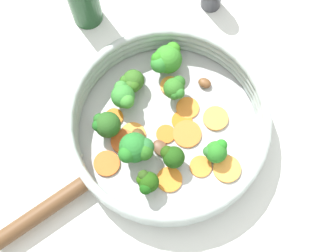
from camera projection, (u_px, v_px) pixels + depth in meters
name	position (u px, v px, depth m)	size (l,w,h in m)	color
ground_plane	(168.00, 131.00, 0.77)	(4.00, 4.00, 0.00)	white
skillet	(168.00, 130.00, 0.77)	(0.30, 0.30, 0.01)	#B2B5B7
skillet_rim_wall	(168.00, 123.00, 0.73)	(0.32, 0.32, 0.06)	#ABBBB8
skillet_handle	(41.00, 212.00, 0.70)	(0.03, 0.03, 0.17)	brown
skillet_rivet_left	(81.00, 155.00, 0.74)	(0.01, 0.01, 0.01)	#ADB5B2
skillet_rivet_right	(111.00, 200.00, 0.72)	(0.01, 0.01, 0.01)	#B6B9B5
carrot_slice_0	(188.00, 108.00, 0.77)	(0.04, 0.04, 0.00)	orange
carrot_slice_1	(227.00, 169.00, 0.74)	(0.04, 0.04, 0.01)	#F99B3D
carrot_slice_2	(114.00, 117.00, 0.77)	(0.03, 0.03, 0.00)	orange
carrot_slice_3	(183.00, 122.00, 0.76)	(0.03, 0.03, 0.00)	orange
carrot_slice_4	(166.00, 134.00, 0.76)	(0.03, 0.03, 0.00)	orange
carrot_slice_5	(133.00, 135.00, 0.76)	(0.04, 0.04, 0.00)	orange
carrot_slice_6	(107.00, 165.00, 0.74)	(0.04, 0.04, 0.01)	orange
carrot_slice_7	(170.00, 86.00, 0.78)	(0.03, 0.03, 0.01)	orange
carrot_slice_8	(201.00, 167.00, 0.74)	(0.04, 0.04, 0.00)	orange
carrot_slice_9	(216.00, 118.00, 0.76)	(0.04, 0.04, 0.01)	#F9913F
carrot_slice_10	(169.00, 179.00, 0.73)	(0.04, 0.04, 0.00)	orange
carrot_slice_11	(187.00, 134.00, 0.76)	(0.05, 0.05, 0.00)	orange
carrot_slice_12	(123.00, 142.00, 0.75)	(0.04, 0.04, 0.01)	orange
broccoli_floret_0	(136.00, 149.00, 0.72)	(0.06, 0.05, 0.06)	#87B45F
broccoli_floret_1	(172.00, 156.00, 0.72)	(0.03, 0.04, 0.05)	#7B9856
broccoli_floret_2	(132.00, 82.00, 0.76)	(0.04, 0.04, 0.04)	#7DB16C
broccoli_floret_3	(216.00, 151.00, 0.73)	(0.04, 0.03, 0.04)	#6B8D56
broccoli_floret_4	(175.00, 89.00, 0.75)	(0.04, 0.04, 0.05)	#78A253
broccoli_floret_5	(147.00, 182.00, 0.70)	(0.03, 0.04, 0.04)	olive
broccoli_floret_6	(166.00, 59.00, 0.77)	(0.06, 0.05, 0.05)	#628F44
broccoli_floret_7	(123.00, 96.00, 0.75)	(0.04, 0.05, 0.05)	#5E8B50
broccoli_floret_8	(106.00, 125.00, 0.73)	(0.04, 0.04, 0.05)	#87AA61
mushroom_piece_0	(138.00, 138.00, 0.75)	(0.03, 0.02, 0.01)	brown
mushroom_piece_1	(205.00, 83.00, 0.78)	(0.02, 0.02, 0.01)	brown
mushroom_piece_2	(161.00, 148.00, 0.75)	(0.03, 0.02, 0.01)	brown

